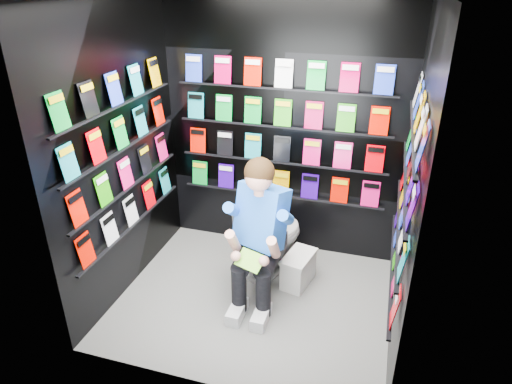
% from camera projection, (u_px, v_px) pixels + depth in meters
% --- Properties ---
extents(floor, '(2.40, 2.40, 0.00)m').
position_uv_depth(floor, '(254.00, 300.00, 4.18)').
color(floor, '#62625F').
rests_on(floor, ground).
extents(wall_back, '(2.40, 0.04, 2.60)m').
position_uv_depth(wall_back, '(283.00, 131.00, 4.47)').
color(wall_back, black).
rests_on(wall_back, floor).
extents(wall_front, '(2.40, 0.04, 2.60)m').
position_uv_depth(wall_front, '(205.00, 232.00, 2.74)').
color(wall_front, black).
rests_on(wall_front, floor).
extents(wall_left, '(0.04, 2.00, 2.60)m').
position_uv_depth(wall_left, '(120.00, 154.00, 3.91)').
color(wall_left, black).
rests_on(wall_left, floor).
extents(wall_right, '(0.04, 2.00, 2.60)m').
position_uv_depth(wall_right, '(412.00, 188.00, 3.30)').
color(wall_right, black).
rests_on(wall_right, floor).
extents(comics_back, '(2.10, 0.06, 1.37)m').
position_uv_depth(comics_back, '(282.00, 131.00, 4.44)').
color(comics_back, '#F5000A').
rests_on(comics_back, wall_back).
extents(comics_left, '(0.06, 1.70, 1.37)m').
position_uv_depth(comics_left, '(123.00, 153.00, 3.90)').
color(comics_left, '#F5000A').
rests_on(comics_left, wall_left).
extents(comics_right, '(0.06, 1.70, 1.37)m').
position_uv_depth(comics_right, '(408.00, 187.00, 3.30)').
color(comics_right, '#F5000A').
rests_on(comics_right, wall_right).
extents(toilet, '(0.65, 0.85, 0.73)m').
position_uv_depth(toilet, '(272.00, 237.00, 4.45)').
color(toilet, white).
rests_on(toilet, floor).
extents(longbox, '(0.29, 0.42, 0.29)m').
position_uv_depth(longbox, '(298.00, 270.00, 4.34)').
color(longbox, silver).
rests_on(longbox, floor).
extents(longbox_lid, '(0.31, 0.44, 0.03)m').
position_uv_depth(longbox_lid, '(299.00, 257.00, 4.27)').
color(longbox_lid, silver).
rests_on(longbox_lid, longbox).
extents(reader, '(0.82, 0.97, 1.53)m').
position_uv_depth(reader, '(262.00, 217.00, 3.93)').
color(reader, blue).
rests_on(reader, toilet).
extents(held_comic, '(0.27, 0.21, 0.10)m').
position_uv_depth(held_comic, '(250.00, 260.00, 3.73)').
color(held_comic, green).
rests_on(held_comic, reader).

